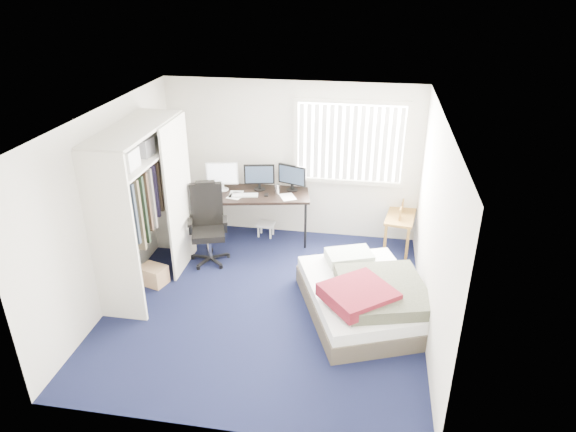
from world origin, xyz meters
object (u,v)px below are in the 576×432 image
(desk, at_px, (256,191))
(bed, at_px, (365,296))
(nightstand, at_px, (401,218))
(office_chair, at_px, (208,231))

(desk, distance_m, bed, 2.58)
(bed, bearing_deg, nightstand, 75.78)
(nightstand, bearing_deg, office_chair, -163.20)
(office_chair, height_order, bed, office_chair)
(desk, xyz_separation_m, office_chair, (-0.57, -0.76, -0.37))
(office_chair, bearing_deg, bed, -23.26)
(office_chair, height_order, nightstand, office_chair)
(office_chair, xyz_separation_m, bed, (2.35, -1.01, -0.20))
(desk, relative_size, nightstand, 2.01)
(desk, distance_m, nightstand, 2.29)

